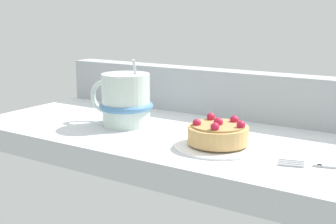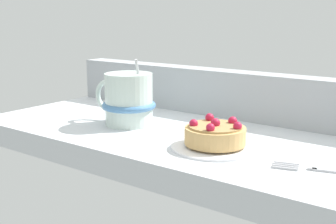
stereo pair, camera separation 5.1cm
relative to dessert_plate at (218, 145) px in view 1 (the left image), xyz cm
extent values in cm
cube|color=silver|center=(-6.75, 5.77, -2.42)|extent=(83.09, 34.97, 4.17)
cube|color=#9EA3A8|center=(-6.75, 20.70, 4.28)|extent=(81.43, 5.10, 9.23)
cylinder|color=white|center=(0.00, 0.00, 0.02)|extent=(13.69, 13.69, 0.72)
cylinder|color=white|center=(0.00, 0.00, -0.16)|extent=(7.53, 7.53, 0.36)
cylinder|color=tan|center=(0.00, 0.00, 1.70)|extent=(9.49, 9.49, 2.63)
cylinder|color=#AB854F|center=(0.00, 0.00, 3.16)|extent=(8.35, 8.35, 0.30)
sphere|color=#B71938|center=(0.00, 0.00, 3.68)|extent=(1.48, 1.48, 1.48)
sphere|color=#B71938|center=(3.66, 0.28, 3.69)|extent=(1.34, 1.34, 1.34)
sphere|color=#B71938|center=(1.31, 3.09, 3.59)|extent=(1.42, 1.42, 1.42)
sphere|color=#B71938|center=(-2.48, 2.34, 3.73)|extent=(1.40, 1.40, 1.40)
sphere|color=#B71938|center=(-2.70, -1.98, 3.58)|extent=(1.35, 1.35, 1.35)
sphere|color=#B71938|center=(0.98, -3.10, 3.73)|extent=(1.33, 1.33, 1.33)
cylinder|color=silver|center=(-20.66, 3.37, 4.50)|extent=(8.87, 8.87, 9.67)
torus|color=#4C7FB2|center=(-20.66, 3.37, 3.33)|extent=(10.08, 10.08, 1.16)
torus|color=silver|center=(-26.05, 3.37, 4.50)|extent=(6.35, 0.93, 6.35)
cylinder|color=#B7B7BC|center=(-18.89, 4.04, 9.46)|extent=(1.12, 2.29, 5.26)
cube|color=#B7B7BC|center=(15.57, -0.83, -0.03)|extent=(1.31, 0.86, 0.60)
cube|color=#B7B7BC|center=(11.91, -0.72, -0.03)|extent=(3.43, 1.18, 0.60)
cube|color=#B7B7BC|center=(12.10, -1.43, -0.03)|extent=(3.43, 1.18, 0.60)
cube|color=#B7B7BC|center=(12.30, -2.13, -0.03)|extent=(3.43, 1.18, 0.60)
cube|color=#B7B7BC|center=(12.50, -2.84, -0.03)|extent=(3.43, 1.18, 0.60)
camera|label=1|loc=(29.73, -60.73, 20.33)|focal=47.85mm
camera|label=2|loc=(33.89, -57.85, 20.33)|focal=47.85mm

